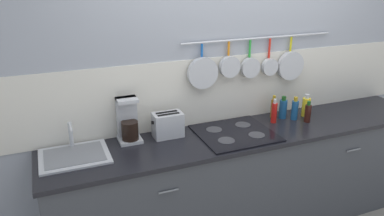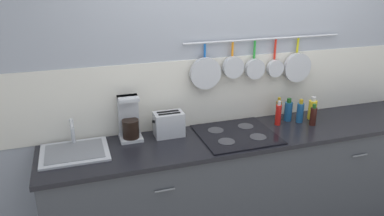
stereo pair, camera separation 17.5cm
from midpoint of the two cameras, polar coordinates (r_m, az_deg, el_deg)
wall_back at (r=3.14m, az=8.79°, el=4.85°), size 7.20×0.14×2.60m
cabinet_base at (r=3.21m, az=10.60°, el=-11.38°), size 3.21×0.56×0.87m
countertop at (r=3.00m, az=11.16°, el=-4.05°), size 3.25×0.58×0.03m
sink_basin at (r=2.72m, az=-15.72°, el=-6.31°), size 0.46×0.38×0.20m
coffee_maker at (r=2.82m, az=-7.77°, el=-2.08°), size 0.17×0.17×0.33m
toaster at (r=2.85m, az=-1.80°, el=-2.50°), size 0.24×0.14×0.19m
cooktop at (r=2.93m, az=8.50°, el=-4.01°), size 0.58×0.54×0.01m
bottle_sesame_oil at (r=3.15m, az=14.58°, el=-0.95°), size 0.05×0.05×0.21m
bottle_hot_sauce at (r=3.26m, az=14.54°, el=-0.30°), size 0.05×0.05×0.20m
bottle_cooking_wine at (r=3.27m, az=15.95°, el=-0.43°), size 0.07×0.07×0.20m
bottle_vinegar at (r=3.26m, az=17.64°, el=-0.63°), size 0.06×0.06×0.20m
bottle_dish_soap at (r=3.24m, az=19.48°, el=-1.16°), size 0.05×0.05×0.18m
bottle_olive_oil at (r=3.36m, az=19.30°, el=-0.19°), size 0.07×0.07×0.20m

